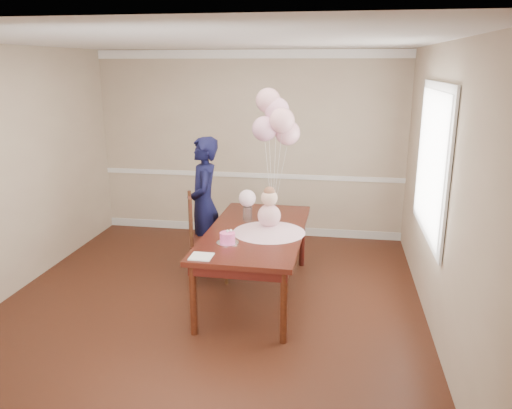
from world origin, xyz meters
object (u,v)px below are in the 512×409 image
dining_chair_seat (209,242)px  birthday_cake (227,237)px  woman (204,205)px  dining_table_top (256,232)px

dining_chair_seat → birthday_cake: bearing=-81.3°
woman → dining_chair_seat: bearing=7.8°
dining_chair_seat → woman: woman is taller
dining_chair_seat → woman: (-0.14, 0.32, 0.37)m
birthday_cake → woman: 1.24m
birthday_cake → dining_chair_seat: bearing=117.2°
dining_chair_seat → woman: size_ratio=0.27×
dining_chair_seat → dining_table_top: bearing=-47.2°
dining_chair_seat → woman: 0.51m
birthday_cake → woman: woman is taller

